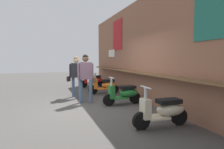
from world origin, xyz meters
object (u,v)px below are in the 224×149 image
Objects in this scene: scooter_green at (124,93)px; shopper_browsing at (76,73)px; shopper_with_handbag at (86,73)px; scooter_cream at (164,110)px; scooter_red at (94,80)px; scooter_orange at (106,85)px.

scooter_green is 2.33m from shopper_browsing.
scooter_cream is at bearing -162.03° from shopper_with_handbag.
scooter_green is (4.23, -0.00, 0.00)m from scooter_red.
scooter_red is 1.00× the size of scooter_green.
scooter_red is at bearing -86.89° from scooter_orange.
scooter_orange is 1.56m from shopper_browsing.
shopper_browsing is at bearing 60.19° from scooter_red.
scooter_green is at bearing 89.44° from scooter_red.
scooter_orange is at bearing 125.09° from shopper_browsing.
shopper_with_handbag is at bearing -32.42° from scooter_green.
scooter_green is at bearing 59.58° from shopper_browsing.
scooter_orange is 0.81× the size of shopper_with_handbag.
scooter_red is 0.81× the size of shopper_with_handbag.
shopper_browsing reaches higher than scooter_orange.
scooter_green is 1.54m from shopper_with_handbag.
shopper_with_handbag is 1.04× the size of shopper_browsing.
scooter_red is at bearing -22.57° from shopper_with_handbag.
shopper_browsing is (-1.77, -1.38, 0.63)m from scooter_green.
shopper_with_handbag is (1.39, -1.19, 0.68)m from scooter_orange.
scooter_green is (2.10, 0.00, 0.00)m from scooter_orange.
scooter_orange is (2.13, -0.00, 0.00)m from scooter_red.
shopper_with_handbag is (3.52, -1.19, 0.68)m from scooter_red.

